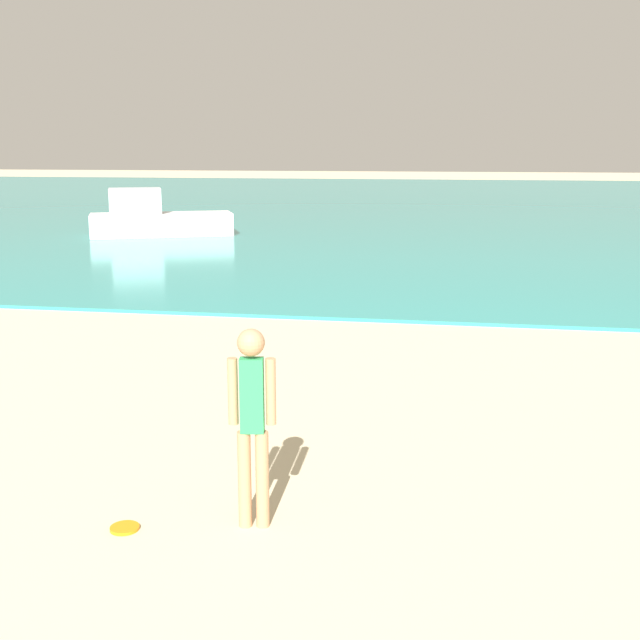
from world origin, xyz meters
name	(u,v)px	position (x,y,z in m)	size (l,w,h in m)	color
water	(434,202)	(0.00, 44.58, 0.03)	(160.00, 60.00, 0.06)	teal
person_standing	(252,416)	(0.13, 7.18, 0.88)	(0.35, 0.20, 1.54)	tan
frisbee	(125,528)	(-0.82, 6.95, 0.01)	(0.22, 0.22, 0.03)	orange
boat_near	(156,219)	(-8.10, 26.12, 0.58)	(4.65, 3.08, 1.51)	white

